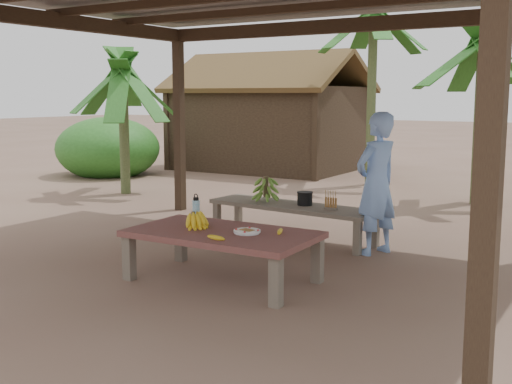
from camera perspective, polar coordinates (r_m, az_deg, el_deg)
The scene contains 16 objects.
ground at distance 6.85m, azimuth -0.14°, elevation -6.63°, with size 80.00×80.00×0.00m, color brown.
work_table at distance 6.23m, azimuth -3.01°, elevation -4.07°, with size 1.82×1.04×0.50m.
bench at distance 8.02m, azimuth 3.24°, elevation -1.51°, with size 2.24×0.77×0.45m.
ripe_banana_bunch at distance 6.37m, azimuth -5.60°, elevation -2.41°, with size 0.29×0.25×0.18m, color yellow, non-canonical shape.
plate at distance 6.10m, azimuth -0.80°, elevation -3.54°, with size 0.26×0.26×0.04m.
loose_banana_front at distance 5.83m, azimuth -3.57°, elevation -4.08°, with size 0.04×0.17×0.04m, color yellow.
loose_banana_side at distance 6.10m, azimuth 2.14°, elevation -3.52°, with size 0.04×0.14×0.04m, color yellow.
water_flask at distance 6.68m, azimuth -5.34°, elevation -1.60°, with size 0.08×0.08×0.29m.
green_banana_stalk at distance 8.21m, azimuth 0.87°, elevation 0.33°, with size 0.30×0.30×0.34m, color #598C2D, non-canonical shape.
cooking_pot at distance 7.97m, azimuth 4.36°, elevation -0.60°, with size 0.19×0.19×0.16m, color black.
skewer_rack at distance 7.66m, azimuth 6.67°, elevation -0.71°, with size 0.18×0.08×0.24m, color #A57F47, non-canonical shape.
woman at distance 7.38m, azimuth 10.65°, elevation 0.74°, with size 0.59×0.39×1.62m, color #7AA0E7.
hut at distance 15.80m, azimuth 1.22°, elevation 6.07°, with size 4.40×3.43×2.85m.
banana_plant_n at distance 11.21m, azimuth 19.50°, elevation 11.31°, with size 1.80×1.80×2.91m.
banana_plant_nw at distance 13.20m, azimuth 10.40°, elevation 14.43°, with size 1.80×1.80×3.68m.
banana_plant_w at distance 12.01m, azimuth -11.77°, elevation 9.31°, with size 1.80×1.80×2.46m.
Camera 1 is at (3.48, -5.63, 1.80)m, focal length 45.00 mm.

